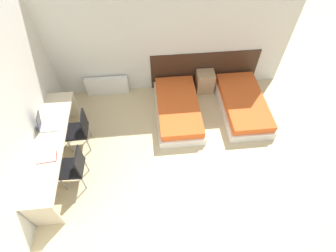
{
  "coord_description": "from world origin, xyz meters",
  "views": [
    {
      "loc": [
        -0.31,
        -1.08,
        4.64
      ],
      "look_at": [
        0.0,
        2.1,
        0.55
      ],
      "focal_mm": 28.0,
      "sensor_mm": 36.0,
      "label": 1
    }
  ],
  "objects_px": {
    "bed_near_door": "(243,104)",
    "nightstand": "(205,82)",
    "bed_near_window": "(178,109)",
    "chair_near_notebook": "(74,166)",
    "laptop": "(46,125)",
    "chair_near_laptop": "(80,129)"
  },
  "relations": [
    {
      "from": "chair_near_laptop",
      "to": "chair_near_notebook",
      "type": "xyz_separation_m",
      "value": [
        -0.0,
        -0.85,
        0.0
      ]
    },
    {
      "from": "chair_near_notebook",
      "to": "nightstand",
      "type": "bearing_deg",
      "value": 40.67
    },
    {
      "from": "bed_near_window",
      "to": "nightstand",
      "type": "bearing_deg",
      "value": 44.82
    },
    {
      "from": "bed_near_door",
      "to": "chair_near_notebook",
      "type": "bearing_deg",
      "value": -157.55
    },
    {
      "from": "nightstand",
      "to": "chair_near_laptop",
      "type": "relative_size",
      "value": 0.59
    },
    {
      "from": "chair_near_notebook",
      "to": "laptop",
      "type": "height_order",
      "value": "laptop"
    },
    {
      "from": "bed_near_door",
      "to": "nightstand",
      "type": "bearing_deg",
      "value": 135.18
    },
    {
      "from": "bed_near_window",
      "to": "chair_near_notebook",
      "type": "bearing_deg",
      "value": -144.36
    },
    {
      "from": "nightstand",
      "to": "chair_near_notebook",
      "type": "bearing_deg",
      "value": -141.65
    },
    {
      "from": "chair_near_notebook",
      "to": "bed_near_window",
      "type": "bearing_deg",
      "value": 37.95
    },
    {
      "from": "bed_near_door",
      "to": "nightstand",
      "type": "distance_m",
      "value": 1.07
    },
    {
      "from": "bed_near_door",
      "to": "nightstand",
      "type": "xyz_separation_m",
      "value": [
        -0.75,
        0.75,
        0.09
      ]
    },
    {
      "from": "bed_near_door",
      "to": "bed_near_window",
      "type": "bearing_deg",
      "value": 180.0
    },
    {
      "from": "bed_near_door",
      "to": "chair_near_laptop",
      "type": "distance_m",
      "value": 3.63
    },
    {
      "from": "bed_near_door",
      "to": "laptop",
      "type": "distance_m",
      "value": 4.19
    },
    {
      "from": "bed_near_window",
      "to": "nightstand",
      "type": "height_order",
      "value": "nightstand"
    },
    {
      "from": "laptop",
      "to": "bed_near_door",
      "type": "bearing_deg",
      "value": 8.0
    },
    {
      "from": "nightstand",
      "to": "chair_near_laptop",
      "type": "height_order",
      "value": "chair_near_laptop"
    },
    {
      "from": "chair_near_notebook",
      "to": "laptop",
      "type": "relative_size",
      "value": 2.46
    },
    {
      "from": "bed_near_window",
      "to": "bed_near_door",
      "type": "distance_m",
      "value": 1.51
    },
    {
      "from": "bed_near_door",
      "to": "chair_near_laptop",
      "type": "xyz_separation_m",
      "value": [
        -3.56,
        -0.63,
        0.33
      ]
    },
    {
      "from": "nightstand",
      "to": "chair_near_notebook",
      "type": "distance_m",
      "value": 3.59
    }
  ]
}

